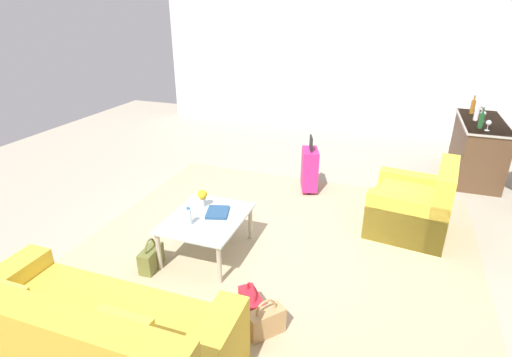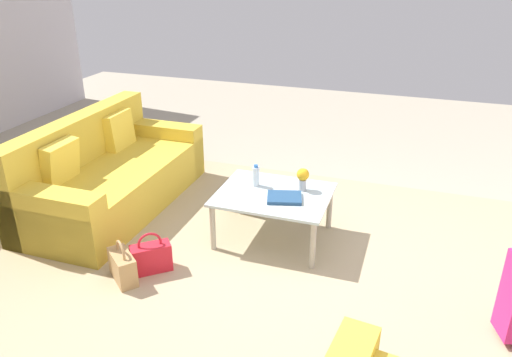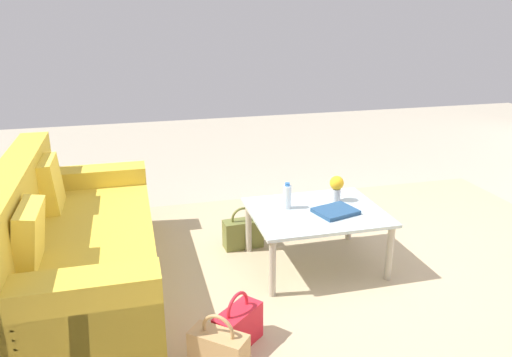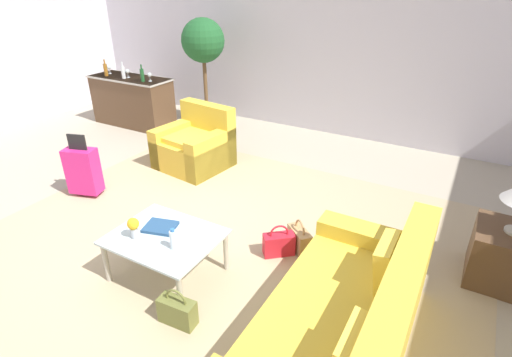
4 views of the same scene
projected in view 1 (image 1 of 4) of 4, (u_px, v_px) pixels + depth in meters
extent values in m
plane|color=#A89E89|center=(261.00, 242.00, 4.71)|extent=(12.00, 12.00, 0.00)
cube|color=silver|center=(339.00, 58.00, 8.46)|extent=(0.12, 8.00, 3.10)
cube|color=tan|center=(261.00, 275.00, 4.13)|extent=(5.20, 4.40, 0.01)
cube|color=gold|center=(95.00, 346.00, 3.00)|extent=(0.99, 2.12, 0.45)
cube|color=gold|center=(0.00, 309.00, 3.26)|extent=(0.99, 0.24, 0.60)
cube|color=yellow|center=(9.00, 308.00, 2.79)|extent=(0.15, 0.40, 0.41)
cube|color=yellow|center=(123.00, 344.00, 2.49)|extent=(0.18, 0.40, 0.41)
cube|color=gold|center=(408.00, 214.00, 4.91)|extent=(1.06, 1.01, 0.44)
cube|color=gold|center=(442.00, 203.00, 4.67)|extent=(0.97, 0.32, 0.90)
cube|color=gold|center=(404.00, 221.00, 4.57)|extent=(0.31, 0.91, 0.60)
cube|color=gold|center=(413.00, 196.00, 5.18)|extent=(0.31, 0.91, 0.60)
cube|color=yellow|center=(407.00, 194.00, 4.82)|extent=(0.79, 0.72, 0.08)
cube|color=silver|center=(206.00, 218.00, 4.35)|extent=(0.98, 0.79, 0.02)
cylinder|color=#ADA899|center=(250.00, 223.00, 4.71)|extent=(0.05, 0.05, 0.43)
cylinder|color=#ADA899|center=(219.00, 265.00, 3.95)|extent=(0.05, 0.05, 0.43)
cylinder|color=#ADA899|center=(198.00, 213.00, 4.92)|extent=(0.05, 0.05, 0.43)
cylinder|color=#ADA899|center=(159.00, 251.00, 4.16)|extent=(0.05, 0.05, 0.43)
cylinder|color=silver|center=(189.00, 217.00, 4.16)|extent=(0.06, 0.06, 0.18)
cylinder|color=#2D6BBC|center=(188.00, 208.00, 4.12)|extent=(0.04, 0.04, 0.02)
cube|color=navy|center=(218.00, 212.00, 4.41)|extent=(0.34, 0.31, 0.03)
cylinder|color=#B2B7BC|center=(203.00, 202.00, 4.56)|extent=(0.07, 0.07, 0.10)
sphere|color=gold|center=(202.00, 195.00, 4.52)|extent=(0.11, 0.11, 0.11)
cube|color=#513823|center=(477.00, 149.00, 6.40)|extent=(1.58, 0.61, 0.91)
cube|color=#ADA899|center=(484.00, 122.00, 6.22)|extent=(1.62, 0.65, 0.03)
cylinder|color=silver|center=(482.00, 113.00, 6.68)|extent=(0.07, 0.07, 0.01)
cylinder|color=silver|center=(482.00, 110.00, 6.67)|extent=(0.01, 0.01, 0.08)
sphere|color=silver|center=(483.00, 106.00, 6.64)|extent=(0.08, 0.08, 0.08)
cylinder|color=silver|center=(482.00, 121.00, 6.23)|extent=(0.07, 0.07, 0.01)
cylinder|color=silver|center=(483.00, 118.00, 6.21)|extent=(0.01, 0.01, 0.08)
sphere|color=silver|center=(484.00, 114.00, 6.18)|extent=(0.08, 0.08, 0.08)
cylinder|color=silver|center=(487.00, 130.00, 5.75)|extent=(0.07, 0.07, 0.01)
cylinder|color=silver|center=(487.00, 127.00, 5.73)|extent=(0.01, 0.01, 0.08)
sphere|color=silver|center=(489.00, 123.00, 5.71)|extent=(0.08, 0.08, 0.08)
cylinder|color=brown|center=(473.00, 107.00, 6.61)|extent=(0.07, 0.07, 0.22)
cylinder|color=brown|center=(475.00, 98.00, 6.55)|extent=(0.03, 0.03, 0.08)
cylinder|color=silver|center=(477.00, 113.00, 6.22)|extent=(0.07, 0.07, 0.22)
cylinder|color=silver|center=(479.00, 104.00, 6.16)|extent=(0.03, 0.03, 0.08)
cylinder|color=#194C23|center=(481.00, 121.00, 5.82)|extent=(0.07, 0.07, 0.22)
cylinder|color=#194C23|center=(483.00, 111.00, 5.76)|extent=(0.03, 0.03, 0.08)
cube|color=#D12375|center=(310.00, 169.00, 5.89)|extent=(0.45, 0.33, 0.60)
cube|color=black|center=(311.00, 143.00, 5.73)|extent=(0.24, 0.10, 0.20)
cylinder|color=black|center=(308.00, 185.00, 6.15)|extent=(0.03, 0.05, 0.05)
cylinder|color=black|center=(309.00, 193.00, 5.89)|extent=(0.03, 0.05, 0.05)
cube|color=red|center=(251.00, 306.00, 3.55)|extent=(0.33, 0.31, 0.24)
torus|color=red|center=(251.00, 293.00, 3.49)|extent=(0.16, 0.14, 0.20)
cube|color=olive|center=(151.00, 259.00, 4.20)|extent=(0.33, 0.16, 0.24)
torus|color=olive|center=(150.00, 248.00, 4.15)|extent=(0.20, 0.03, 0.20)
cube|color=tan|center=(266.00, 322.00, 3.36)|extent=(0.33, 0.31, 0.24)
torus|color=tan|center=(266.00, 309.00, 3.30)|extent=(0.16, 0.14, 0.20)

